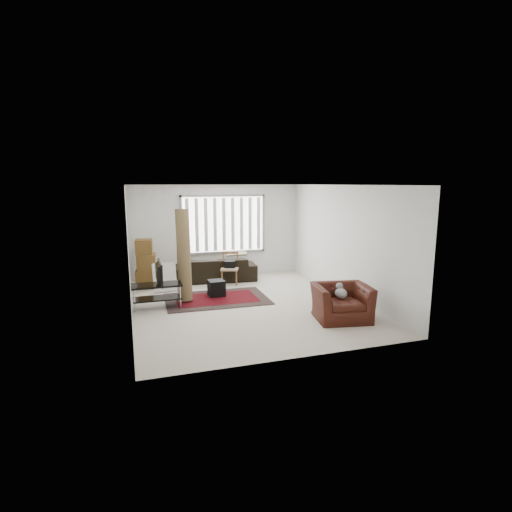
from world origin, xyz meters
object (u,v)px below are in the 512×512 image
Objects in this scene: sofa at (216,266)px; side_chair at (230,267)px; moving_boxes at (146,265)px; armchair at (342,300)px; tv_stand at (157,291)px.

sofa is 0.57m from side_chair.
moving_boxes is at bearing 12.04° from sofa.
side_chair is (2.21, -0.29, -0.12)m from moving_boxes.
armchair is (1.72, -4.03, -0.02)m from sofa.
sofa reaches higher than armchair.
side_chair is at bearing -7.55° from moving_boxes.
tv_stand is 0.48× the size of sofa.
sofa is 2.58× the size of side_chair.
side_chair reaches higher than tv_stand.
moving_boxes reaches higher than side_chair.
moving_boxes is at bearing 94.26° from tv_stand.
tv_stand is 0.87× the size of armchair.
moving_boxes is at bearing 143.95° from armchair.
tv_stand is 0.84× the size of moving_boxes.
moving_boxes is 2.23m from side_chair.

